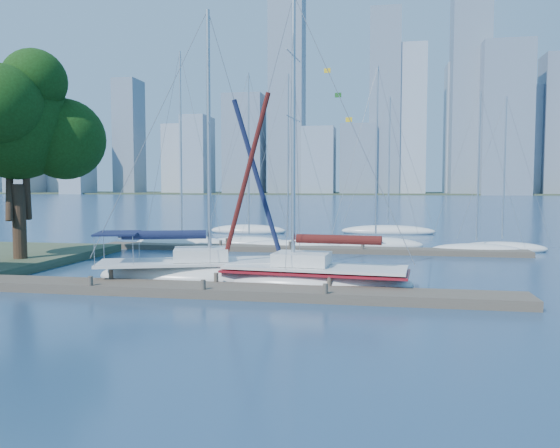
# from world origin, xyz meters

# --- Properties ---
(ground) EXTENTS (700.00, 700.00, 0.00)m
(ground) POSITION_xyz_m (0.00, 0.00, 0.00)
(ground) COLOR navy
(ground) RESTS_ON ground
(near_dock) EXTENTS (26.00, 2.00, 0.40)m
(near_dock) POSITION_xyz_m (0.00, 0.00, 0.20)
(near_dock) COLOR #4D4538
(near_dock) RESTS_ON ground
(far_dock) EXTENTS (30.00, 1.80, 0.36)m
(far_dock) POSITION_xyz_m (2.00, 16.00, 0.18)
(far_dock) COLOR #4D4538
(far_dock) RESTS_ON ground
(far_shore) EXTENTS (800.00, 100.00, 1.50)m
(far_shore) POSITION_xyz_m (0.00, 320.00, 0.00)
(far_shore) COLOR #38472D
(far_shore) RESTS_ON ground
(tree) EXTENTS (8.85, 8.09, 12.10)m
(tree) POSITION_xyz_m (-13.02, 5.73, 8.23)
(tree) COLOR black
(tree) RESTS_ON ground
(sailboat_navy) EXTENTS (9.47, 5.60, 13.47)m
(sailboat_navy) POSITION_xyz_m (-1.93, 2.64, 1.00)
(sailboat_navy) COLOR silver
(sailboat_navy) RESTS_ON ground
(sailboat_maroon) EXTENTS (8.97, 3.65, 13.68)m
(sailboat_maroon) POSITION_xyz_m (4.21, 2.26, 1.04)
(sailboat_maroon) COLOR silver
(sailboat_maroon) RESTS_ON ground
(bg_boat_0) EXTENTS (7.90, 5.06, 15.11)m
(bg_boat_0) POSITION_xyz_m (-7.76, 17.55, 0.30)
(bg_boat_0) COLOR silver
(bg_boat_0) RESTS_ON ground
(bg_boat_1) EXTENTS (6.64, 4.49, 13.63)m
(bg_boat_1) POSITION_xyz_m (-2.91, 19.31, 0.26)
(bg_boat_1) COLOR silver
(bg_boat_1) RESTS_ON ground
(bg_boat_2) EXTENTS (7.28, 4.55, 13.05)m
(bg_boat_2) POSITION_xyz_m (0.49, 17.44, 0.24)
(bg_boat_2) COLOR silver
(bg_boat_2) RESTS_ON ground
(bg_boat_3) EXTENTS (7.39, 5.11, 13.85)m
(bg_boat_3) POSITION_xyz_m (6.86, 19.41, 0.29)
(bg_boat_3) COLOR silver
(bg_boat_3) RESTS_ON ground
(bg_boat_4) EXTENTS (6.43, 2.76, 11.34)m
(bg_boat_4) POSITION_xyz_m (13.73, 17.17, 0.24)
(bg_boat_4) COLOR silver
(bg_boat_4) RESTS_ON ground
(bg_boat_5) EXTENTS (6.28, 2.33, 11.21)m
(bg_boat_5) POSITION_xyz_m (15.76, 18.78, 0.24)
(bg_boat_5) COLOR silver
(bg_boat_5) RESTS_ON ground
(bg_boat_6) EXTENTS (7.98, 4.50, 13.05)m
(bg_boat_6) POSITION_xyz_m (-5.63, 30.35, 0.28)
(bg_boat_6) COLOR silver
(bg_boat_6) RESTS_ON ground
(bg_boat_7) EXTENTS (9.38, 5.29, 13.61)m
(bg_boat_7) POSITION_xyz_m (8.00, 32.04, 0.28)
(bg_boat_7) COLOR silver
(bg_boat_7) RESTS_ON ground
(skyline) EXTENTS (502.51, 51.31, 118.76)m
(skyline) POSITION_xyz_m (21.99, 290.47, 36.02)
(skyline) COLOR #8398A9
(skyline) RESTS_ON ground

